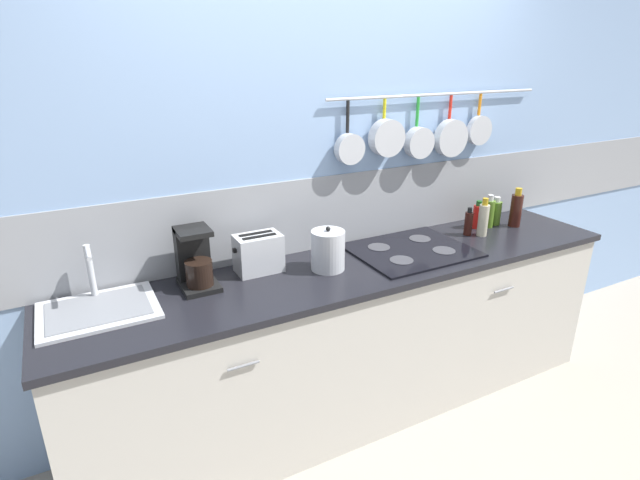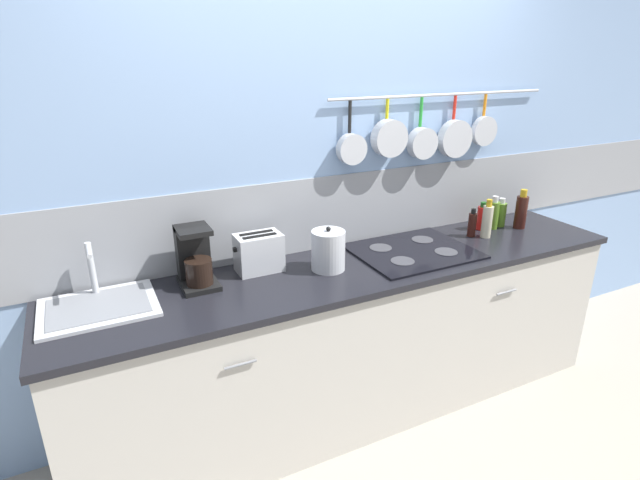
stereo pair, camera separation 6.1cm
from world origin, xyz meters
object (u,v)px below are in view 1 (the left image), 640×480
Objects in this scene: bottle_dish_soap at (496,212)px; bottle_sesame_oil at (516,210)px; bottle_olive_oil at (478,216)px; bottle_vinegar at (489,213)px; coffee_maker at (195,262)px; kettle at (328,250)px; bottle_cooking_wine at (483,219)px; bottle_hot_sauce at (468,223)px; toaster at (258,253)px.

bottle_sesame_oil reaches higher than bottle_dish_soap.
bottle_vinegar is at bearing -13.19° from bottle_olive_oil.
kettle is (0.63, -0.13, -0.02)m from coffee_maker.
bottle_cooking_wine reaches higher than kettle.
bottle_vinegar is (0.21, 0.05, 0.02)m from bottle_hot_sauce.
bottle_dish_soap is (1.59, -0.02, -0.02)m from toaster.
bottle_sesame_oil is at bearing -2.65° from bottle_hot_sauce.
bottle_sesame_oil is at bearing 1.26° from kettle.
bottle_olive_oil is at bearing 160.45° from bottle_sesame_oil.
coffee_maker is at bearing 177.13° from bottle_sesame_oil.
bottle_hot_sauce is at bearing -2.92° from coffee_maker.
toaster is 1.30m from bottle_hot_sauce.
toaster is at bearing 179.00° from bottle_olive_oil.
bottle_dish_soap is at bearing 0.18° from bottle_olive_oil.
bottle_hot_sauce is 0.74× the size of bottle_cooking_wine.
bottle_cooking_wine is 0.18m from bottle_vinegar.
bottle_sesame_oil is at bearing 5.94° from bottle_cooking_wine.
bottle_vinegar is 0.08m from bottle_dish_soap.
bottle_olive_oil is 0.25m from bottle_sesame_oil.
coffee_maker is 1.62× the size of bottle_olive_oil.
bottle_dish_soap is at bearing 27.23° from bottle_cooking_wine.
bottle_dish_soap reaches higher than bottle_hot_sauce.
bottle_hot_sauce is 0.30m from bottle_dish_soap.
bottle_olive_oil is 0.84× the size of bottle_vinegar.
coffee_maker is 0.65m from kettle.
bottle_hot_sauce is 0.09m from bottle_cooking_wine.
bottle_dish_soap is (1.27, 0.11, -0.02)m from kettle.
bottle_vinegar is (0.07, -0.02, 0.01)m from bottle_olive_oil.
bottle_dish_soap is (0.29, 0.07, 0.00)m from bottle_hot_sauce.
bottle_cooking_wine reaches higher than toaster.
kettle is at bearing -11.57° from coffee_maker.
toaster is (0.32, 0.01, -0.02)m from coffee_maker.
kettle is 0.99× the size of bottle_cooking_wine.
bottle_dish_soap is (0.23, 0.12, -0.02)m from bottle_cooking_wine.
bottle_cooking_wine reaches higher than bottle_vinegar.
coffee_maker is 1.22× the size of bottle_cooking_wine.
bottle_olive_oil reaches higher than bottle_hot_sauce.
kettle reaches higher than toaster.
bottle_sesame_oil reaches higher than toaster.
kettle is at bearing -174.23° from bottle_olive_oil.
toaster is 1.17× the size of bottle_vinegar.
coffee_maker reaches higher than toaster.
bottle_hot_sauce is at bearing -167.11° from bottle_dish_soap.
kettle is 1.05m from bottle_cooking_wine.
coffee_maker is 1.24× the size of kettle.
toaster is at bearing 178.39° from bottle_vinegar.
toaster reaches higher than bottle_hot_sauce.
bottle_hot_sauce is at bearing 143.26° from bottle_cooking_wine.
bottle_dish_soap is (0.15, 0.00, 0.00)m from bottle_olive_oil.
kettle is at bearing -177.26° from bottle_hot_sauce.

